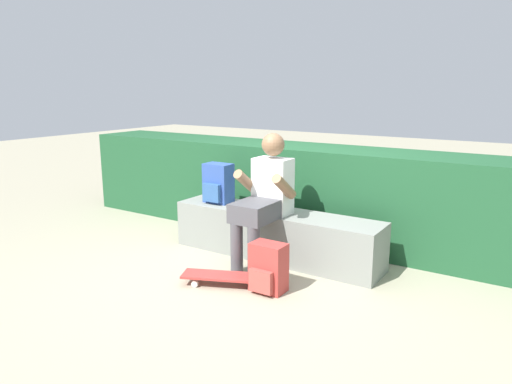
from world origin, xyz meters
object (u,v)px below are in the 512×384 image
object	(u,v)px
backpack_on_bench	(218,184)
backpack_on_ground	(268,268)
person_skater	(264,196)
skateboard_near_person	(230,277)
bench_main	(275,234)

from	to	relation	value
backpack_on_bench	backpack_on_ground	distance (m)	1.32
person_skater	backpack_on_bench	distance (m)	0.71
skateboard_near_person	person_skater	bearing A→B (deg)	92.32
person_skater	backpack_on_ground	world-z (taller)	person_skater
bench_main	backpack_on_bench	xyz separation A→B (m)	(-0.68, -0.01, 0.42)
skateboard_near_person	backpack_on_ground	world-z (taller)	backpack_on_ground
skateboard_near_person	backpack_on_bench	bearing A→B (deg)	132.21
bench_main	person_skater	distance (m)	0.48
bench_main	skateboard_near_person	xyz separation A→B (m)	(0.03, -0.79, -0.15)
person_skater	skateboard_near_person	distance (m)	0.82
person_skater	skateboard_near_person	world-z (taller)	person_skater
backpack_on_bench	bench_main	bearing A→B (deg)	0.80
person_skater	backpack_on_bench	size ratio (longest dim) A/B	3.02
person_skater	skateboard_near_person	size ratio (longest dim) A/B	1.48
skateboard_near_person	backpack_on_bench	size ratio (longest dim) A/B	2.03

